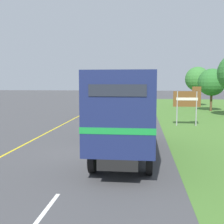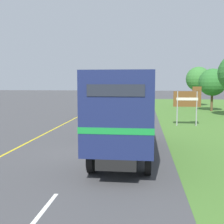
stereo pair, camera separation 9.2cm
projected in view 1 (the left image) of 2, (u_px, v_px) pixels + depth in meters
ground_plane at (89, 153)px, 12.74m from camera, size 200.00×200.00×0.00m
edge_line_yellow at (76, 117)px, 25.77m from camera, size 0.12×60.10×0.01m
centre_dash_nearest at (42, 215)px, 6.79m from camera, size 0.12×2.60×0.01m
centre_dash_near at (92, 150)px, 13.32m from camera, size 0.12×2.60×0.01m
centre_dash_mid_a at (109, 128)px, 19.84m from camera, size 0.12×2.60×0.01m
centre_dash_mid_b at (117, 117)px, 26.36m from camera, size 0.12×2.60×0.01m
centre_dash_far at (122, 110)px, 32.89m from camera, size 0.12×2.60×0.01m
centre_dash_farthest at (126, 105)px, 39.41m from camera, size 0.12×2.60×0.01m
horse_trailer_truck at (125, 111)px, 12.06m from camera, size 2.33×8.07×3.58m
lead_car_white at (96, 107)px, 25.81m from camera, size 1.80×3.97×1.86m
highway_sign at (187, 100)px, 20.63m from camera, size 1.99×0.09×2.91m
roadside_tree_mid at (212, 82)px, 31.32m from camera, size 3.05×3.05×4.76m
roadside_tree_far at (197, 79)px, 37.97m from camera, size 3.28×3.28×5.33m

